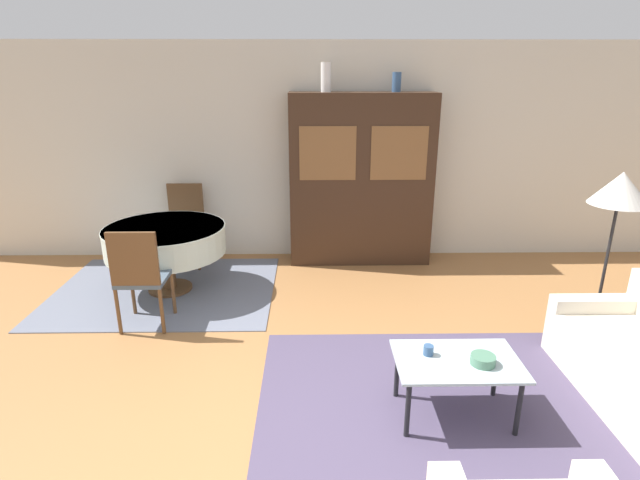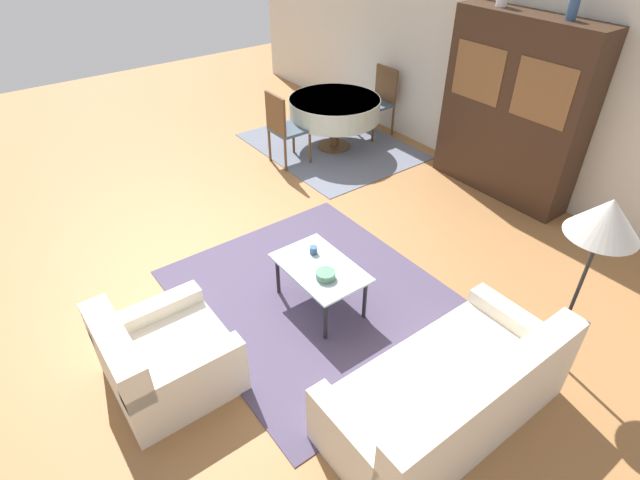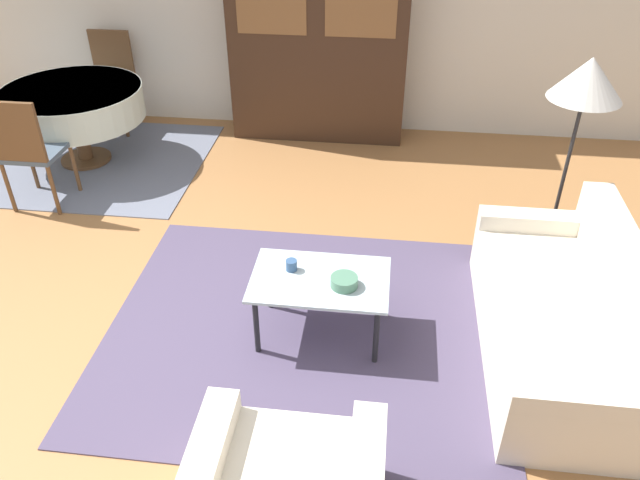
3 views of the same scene
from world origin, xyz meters
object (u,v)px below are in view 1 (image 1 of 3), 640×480
object	(u,v)px
dining_table	(166,240)
dining_chair_far	(185,220)
display_cabinet	(361,180)
floor_lamp	(620,193)
bowl	(483,360)
vase_tall	(326,77)
dining_chair_near	(140,273)
vase_short	(397,82)
cup	(428,350)
coffee_table	(457,366)

from	to	relation	value
dining_table	dining_chair_far	xyz separation A→B (m)	(0.00, 0.87, -0.03)
display_cabinet	dining_table	bearing A→B (deg)	-157.56
floor_lamp	bowl	world-z (taller)	floor_lamp
dining_table	vase_tall	distance (m)	2.61
dining_chair_near	bowl	bearing A→B (deg)	-26.51
dining_chair_far	vase_tall	distance (m)	2.46
bowl	vase_short	size ratio (longest dim) A/B	0.76
dining_chair_near	cup	xyz separation A→B (m)	(2.42, -1.26, -0.08)
dining_table	vase_short	xyz separation A→B (m)	(2.60, 0.91, 1.63)
coffee_table	bowl	world-z (taller)	bowl
coffee_table	dining_table	distance (m)	3.41
coffee_table	vase_short	distance (m)	3.60
coffee_table	bowl	bearing A→B (deg)	-19.75
dining_table	coffee_table	bearing A→B (deg)	-40.10
display_cabinet	dining_chair_far	xyz separation A→B (m)	(-2.21, -0.04, -0.49)
coffee_table	vase_tall	bearing A→B (deg)	105.00
vase_tall	dining_table	bearing A→B (deg)	-152.72
dining_table	cup	xyz separation A→B (m)	(2.42, -2.13, -0.10)
dining_table	dining_chair_near	bearing A→B (deg)	-90.00
dining_chair_far	vase_short	xyz separation A→B (m)	(2.60, 0.04, 1.65)
bowl	vase_tall	bearing A→B (deg)	107.35
dining_chair_near	bowl	size ratio (longest dim) A/B	5.91
cup	vase_short	xyz separation A→B (m)	(0.18, 3.04, 1.73)
display_cabinet	dining_chair_far	bearing A→B (deg)	-178.95
dining_table	cup	bearing A→B (deg)	-41.37
display_cabinet	dining_table	world-z (taller)	display_cabinet
coffee_table	dining_chair_near	world-z (taller)	dining_chair_near
dining_chair_near	dining_chair_far	xyz separation A→B (m)	(0.00, 1.75, 0.00)
floor_lamp	vase_tall	bearing A→B (deg)	142.40
vase_tall	cup	bearing A→B (deg)	-78.06
coffee_table	vase_short	xyz separation A→B (m)	(-0.01, 3.11, 1.81)
coffee_table	dining_table	xyz separation A→B (m)	(-2.61, 2.20, 0.19)
display_cabinet	cup	distance (m)	3.10
dining_table	floor_lamp	bearing A→B (deg)	-13.28
bowl	vase_tall	xyz separation A→B (m)	(-0.99, 3.17, 1.78)
dining_table	vase_tall	world-z (taller)	vase_tall
coffee_table	floor_lamp	distance (m)	2.25
dining_chair_near	cup	bearing A→B (deg)	-27.45
display_cabinet	floor_lamp	distance (m)	2.83
floor_lamp	vase_tall	xyz separation A→B (m)	(-2.50, 1.92, 0.93)
vase_short	dining_table	bearing A→B (deg)	-160.62
dining_table	bowl	xyz separation A→B (m)	(2.76, -2.25, -0.10)
coffee_table	dining_table	bearing A→B (deg)	139.90
coffee_table	floor_lamp	xyz separation A→B (m)	(1.66, 1.19, 0.94)
display_cabinet	floor_lamp	world-z (taller)	display_cabinet
dining_table	vase_short	distance (m)	3.20
coffee_table	dining_chair_far	size ratio (longest dim) A/B	0.87
dining_chair_near	coffee_table	bearing A→B (deg)	-26.89
display_cabinet	vase_short	size ratio (longest dim) A/B	9.47
vase_tall	vase_short	size ratio (longest dim) A/B	1.49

